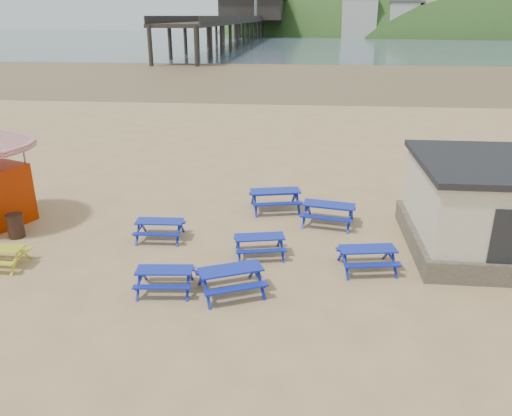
# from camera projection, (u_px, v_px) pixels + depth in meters

# --- Properties ---
(ground) EXTENTS (400.00, 400.00, 0.00)m
(ground) POSITION_uv_depth(u_px,v_px,m) (210.00, 249.00, 17.13)
(ground) COLOR tan
(ground) RESTS_ON ground
(wet_sand) EXTENTS (400.00, 400.00, 0.00)m
(wet_sand) POSITION_uv_depth(u_px,v_px,m) (285.00, 74.00, 68.18)
(wet_sand) COLOR brown
(wet_sand) RESTS_ON ground
(sea) EXTENTS (400.00, 400.00, 0.00)m
(sea) POSITION_uv_depth(u_px,v_px,m) (300.00, 39.00, 174.92)
(sea) COLOR #445561
(sea) RESTS_ON ground
(picnic_table_blue_a) EXTENTS (1.72, 1.42, 0.70)m
(picnic_table_blue_a) POSITION_uv_depth(u_px,v_px,m) (160.00, 230.00, 17.84)
(picnic_table_blue_a) COLOR #121DA3
(picnic_table_blue_a) RESTS_ON ground
(picnic_table_blue_b) EXTENTS (2.32, 2.03, 0.84)m
(picnic_table_blue_b) POSITION_uv_depth(u_px,v_px,m) (275.00, 200.00, 20.49)
(picnic_table_blue_b) COLOR #121DA3
(picnic_table_blue_b) RESTS_ON ground
(picnic_table_blue_c) EXTENTS (2.20, 1.90, 0.81)m
(picnic_table_blue_c) POSITION_uv_depth(u_px,v_px,m) (328.00, 214.00, 19.09)
(picnic_table_blue_c) COLOR #121DA3
(picnic_table_blue_c) RESTS_ON ground
(picnic_table_blue_d) EXTENTS (1.74, 1.45, 0.68)m
(picnic_table_blue_d) POSITION_uv_depth(u_px,v_px,m) (165.00, 280.00, 14.47)
(picnic_table_blue_d) COLOR #121DA3
(picnic_table_blue_d) RESTS_ON ground
(picnic_table_blue_e) EXTENTS (2.26, 2.08, 0.77)m
(picnic_table_blue_e) POSITION_uv_depth(u_px,v_px,m) (231.00, 280.00, 14.34)
(picnic_table_blue_e) COLOR #121DA3
(picnic_table_blue_e) RESTS_ON ground
(picnic_table_blue_f) EXTENTS (1.95, 1.67, 0.73)m
(picnic_table_blue_f) POSITION_uv_depth(u_px,v_px,m) (367.00, 259.00, 15.67)
(picnic_table_blue_f) COLOR #121DA3
(picnic_table_blue_f) RESTS_ON ground
(litter_bin) EXTENTS (0.60, 0.60, 0.88)m
(litter_bin) POSITION_uv_depth(u_px,v_px,m) (15.00, 226.00, 17.92)
(litter_bin) COLOR #332016
(litter_bin) RESTS_ON ground
(pier) EXTENTS (24.00, 220.00, 39.29)m
(pier) POSITION_uv_depth(u_px,v_px,m) (251.00, 22.00, 182.27)
(pier) COLOR black
(pier) RESTS_ON ground
(headland_town) EXTENTS (264.00, 144.00, 108.00)m
(headland_town) POSITION_uv_depth(u_px,v_px,m) (501.00, 57.00, 225.50)
(headland_town) COLOR #2D4C1E
(headland_town) RESTS_ON ground
(picnic_table_blue_g) EXTENTS (1.88, 1.64, 0.69)m
(picnic_table_blue_g) POSITION_uv_depth(u_px,v_px,m) (260.00, 246.00, 16.60)
(picnic_table_blue_g) COLOR #121DA3
(picnic_table_blue_g) RESTS_ON ground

